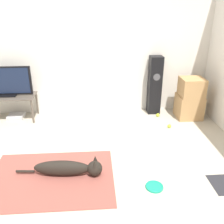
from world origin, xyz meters
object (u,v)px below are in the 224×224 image
Objects in this scene: frisbee at (154,187)px; cardboard_box_lower at (189,106)px; tv_stand at (8,99)px; dog at (70,168)px; floor_speaker at (155,85)px; game_console at (16,116)px; tennis_ball_by_boxes at (169,126)px; tv at (5,82)px; tennis_ball_near_speaker at (158,115)px; cardboard_box_upper at (192,87)px.

cardboard_box_lower is at bearing 60.42° from frisbee.
cardboard_box_lower is 3.41m from tv_stand.
dog is 0.98× the size of floor_speaker.
cardboard_box_lower is 0.47× the size of tv_stand.
cardboard_box_lower reaches higher than game_console.
floor_speaker is at bearing 101.14° from tennis_ball_by_boxes.
tv is (-1.26, 1.82, 0.62)m from dog.
tennis_ball_by_boxes is at bearing -11.46° from tv_stand.
dog is 1.19× the size of tv.
tennis_ball_near_speaker is at bearing -2.23° from tv.
tennis_ball_near_speaker is at bearing -77.30° from floor_speaker.
dog is at bearing -55.26° from tv_stand.
game_console is (0.08, 0.03, -0.70)m from tv.
frisbee is at bearing -16.55° from dog.
game_console is (-2.21, 2.15, 0.02)m from frisbee.
dog is 16.87× the size of tennis_ball_by_boxes.
tv reaches higher than cardboard_box_lower.
dog is at bearing 163.45° from frisbee.
game_console reaches higher than tennis_ball_near_speaker.
tv_stand reaches higher than tennis_ball_near_speaker.
floor_speaker is at bearing 153.91° from cardboard_box_upper.
tv_stand is 0.39m from game_console.
tv reaches higher than game_console.
frisbee is at bearing -42.82° from tv.
tv is at bearing 90.00° from tv_stand.
cardboard_box_upper is at bearing -26.09° from floor_speaker.
dog is 2.43× the size of cardboard_box_lower.
game_console is at bearing 167.66° from tennis_ball_by_boxes.
dog is at bearing -143.58° from tennis_ball_by_boxes.
tv reaches higher than tv_stand.
tennis_ball_by_boxes is at bearing -12.34° from game_console.
tv_stand is 3.00m from tennis_ball_by_boxes.
frisbee is 0.22× the size of tv_stand.
cardboard_box_lower is 0.61m from tennis_ball_near_speaker.
game_console is (-3.32, 0.22, -0.58)m from cardboard_box_upper.
cardboard_box_upper is at bearing -7.89° from tennis_ball_near_speaker.
floor_speaker is (-0.62, 0.31, -0.05)m from cardboard_box_upper.
game_console is at bearing 176.60° from cardboard_box_lower.
frisbee is at bearing -119.80° from cardboard_box_upper.
tennis_ball_by_boxes is (0.14, -0.71, -0.53)m from floor_speaker.
frisbee is 3.28× the size of tennis_ball_near_speaker.
tv_stand is 0.32m from tv.
tennis_ball_near_speaker is 2.75m from game_console.
frisbee is (1.04, -0.31, -0.10)m from dog.
tv_stand is at bearing -90.00° from tv.
tv reaches higher than cardboard_box_upper.
floor_speaker is at bearing 155.38° from cardboard_box_lower.
frisbee is 1.65m from tennis_ball_by_boxes.
dog is 2.50m from floor_speaker.
tennis_ball_by_boxes is at bearing 36.42° from dog.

